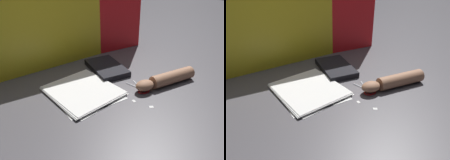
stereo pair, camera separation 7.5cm
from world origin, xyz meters
The scene contains 9 objects.
ground_plane centered at (0.00, 0.00, 0.00)m, with size 6.00×6.00×0.00m, color #4C494F.
backdrop_panel_left centered at (-0.17, 0.44, 0.21)m, with size 0.88×0.04×0.43m.
backdrop_panel_center centered at (0.19, 0.44, 0.29)m, with size 0.75×0.12×0.57m.
paper_stack centered at (-0.12, 0.07, 0.01)m, with size 0.32×0.36×0.02m.
book_closed centered at (0.12, 0.20, 0.02)m, with size 0.22×0.30×0.03m.
scissors centered at (0.12, -0.08, 0.00)m, with size 0.07×0.14×0.01m.
hand_forearm centered at (0.26, -0.13, 0.03)m, with size 0.36×0.13×0.07m.
paper_scrap_near centered at (0.03, -0.13, 0.00)m, with size 0.02×0.02×0.00m.
paper_scrap_mid centered at (0.05, -0.22, 0.00)m, with size 0.02×0.02×0.00m.
Camera 2 is at (-0.51, -0.76, 0.57)m, focal length 35.00 mm.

